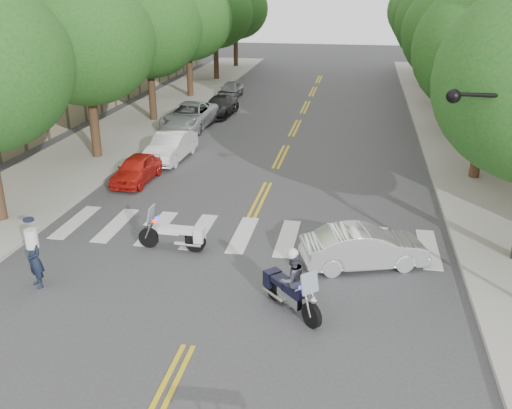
% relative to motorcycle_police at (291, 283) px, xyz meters
% --- Properties ---
extents(ground, '(140.00, 140.00, 0.00)m').
position_rel_motorcycle_police_xyz_m(ground, '(-2.21, -2.00, -0.82)').
color(ground, '#38383A').
rests_on(ground, ground).
extents(sidewalk_left, '(5.00, 60.00, 0.15)m').
position_rel_motorcycle_police_xyz_m(sidewalk_left, '(-11.71, 20.00, -0.75)').
color(sidewalk_left, '#9E9991').
rests_on(sidewalk_left, ground).
extents(sidewalk_right, '(5.00, 60.00, 0.15)m').
position_rel_motorcycle_police_xyz_m(sidewalk_right, '(7.29, 20.00, -0.75)').
color(sidewalk_right, '#9E9991').
rests_on(sidewalk_right, ground).
extents(tree_l_1, '(6.40, 6.40, 8.45)m').
position_rel_motorcycle_police_xyz_m(tree_l_1, '(-11.01, 12.00, 4.73)').
color(tree_l_1, '#382316').
rests_on(tree_l_1, ground).
extents(tree_l_2, '(6.40, 6.40, 8.45)m').
position_rel_motorcycle_police_xyz_m(tree_l_2, '(-11.01, 20.00, 4.73)').
color(tree_l_2, '#382316').
rests_on(tree_l_2, ground).
extents(tree_l_3, '(6.40, 6.40, 8.45)m').
position_rel_motorcycle_police_xyz_m(tree_l_3, '(-11.01, 28.00, 4.73)').
color(tree_l_3, '#382316').
rests_on(tree_l_3, ground).
extents(tree_l_4, '(6.40, 6.40, 8.45)m').
position_rel_motorcycle_police_xyz_m(tree_l_4, '(-11.01, 36.00, 4.73)').
color(tree_l_4, '#382316').
rests_on(tree_l_4, ground).
extents(tree_l_5, '(6.40, 6.40, 8.45)m').
position_rel_motorcycle_police_xyz_m(tree_l_5, '(-11.01, 44.00, 4.73)').
color(tree_l_5, '#382316').
rests_on(tree_l_5, ground).
extents(tree_r_1, '(6.40, 6.40, 8.45)m').
position_rel_motorcycle_police_xyz_m(tree_r_1, '(6.59, 12.00, 4.73)').
color(tree_r_1, '#382316').
rests_on(tree_r_1, ground).
extents(tree_r_2, '(6.40, 6.40, 8.45)m').
position_rel_motorcycle_police_xyz_m(tree_r_2, '(6.59, 20.00, 4.73)').
color(tree_r_2, '#382316').
rests_on(tree_r_2, ground).
extents(tree_r_3, '(6.40, 6.40, 8.45)m').
position_rel_motorcycle_police_xyz_m(tree_r_3, '(6.59, 28.00, 4.73)').
color(tree_r_3, '#382316').
rests_on(tree_r_3, ground).
extents(tree_r_4, '(6.40, 6.40, 8.45)m').
position_rel_motorcycle_police_xyz_m(tree_r_4, '(6.59, 36.00, 4.73)').
color(tree_r_4, '#382316').
rests_on(tree_r_4, ground).
extents(tree_r_5, '(6.40, 6.40, 8.45)m').
position_rel_motorcycle_police_xyz_m(tree_r_5, '(6.59, 44.00, 4.73)').
color(tree_r_5, '#382316').
rests_on(tree_r_5, ground).
extents(motorcycle_police, '(1.74, 1.82, 1.85)m').
position_rel_motorcycle_police_xyz_m(motorcycle_police, '(0.00, 0.00, 0.00)').
color(motorcycle_police, black).
rests_on(motorcycle_police, ground).
extents(motorcycle_parked, '(2.26, 0.51, 1.46)m').
position_rel_motorcycle_police_xyz_m(motorcycle_parked, '(-4.04, 2.99, -0.31)').
color(motorcycle_parked, black).
rests_on(motorcycle_parked, ground).
extents(officer_standing, '(0.74, 0.69, 1.70)m').
position_rel_motorcycle_police_xyz_m(officer_standing, '(-7.27, 0.00, 0.03)').
color(officer_standing, '#151D31').
rests_on(officer_standing, ground).
extents(convertible, '(4.03, 2.46, 1.25)m').
position_rel_motorcycle_police_xyz_m(convertible, '(1.89, 2.95, -0.20)').
color(convertible, white).
rests_on(convertible, ground).
extents(parked_car_a, '(1.50, 3.46, 1.16)m').
position_rel_motorcycle_police_xyz_m(parked_car_a, '(-7.83, 9.15, -0.24)').
color(parked_car_a, red).
rests_on(parked_car_a, ground).
extents(parked_car_b, '(1.64, 4.18, 1.36)m').
position_rel_motorcycle_police_xyz_m(parked_car_b, '(-7.41, 12.50, -0.14)').
color(parked_car_b, white).
rests_on(parked_car_b, ground).
extents(parked_car_c, '(2.59, 5.28, 1.44)m').
position_rel_motorcycle_police_xyz_m(parked_car_c, '(-8.37, 18.93, -0.10)').
color(parked_car_c, '#93959A').
rests_on(parked_car_c, ground).
extents(parked_car_d, '(2.00, 4.31, 1.22)m').
position_rel_motorcycle_police_xyz_m(parked_car_d, '(-7.41, 22.50, -0.21)').
color(parked_car_d, black).
rests_on(parked_car_d, ground).
extents(parked_car_e, '(1.44, 3.45, 1.16)m').
position_rel_motorcycle_police_xyz_m(parked_car_e, '(-8.06, 28.62, -0.24)').
color(parked_car_e, gray).
rests_on(parked_car_e, ground).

